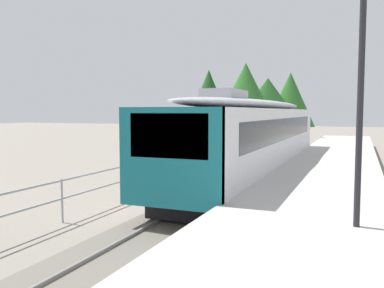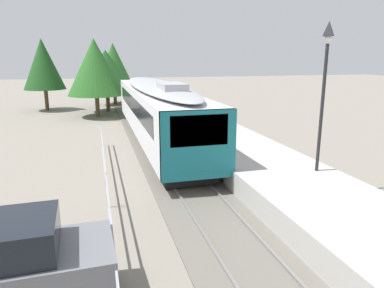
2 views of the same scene
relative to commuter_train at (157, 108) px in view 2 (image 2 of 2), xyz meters
name	(u,v)px [view 2 (image 2 of 2)]	position (x,y,z in m)	size (l,w,h in m)	color
ground_plane	(115,196)	(-3.00, -8.03, -2.14)	(160.00, 160.00, 0.00)	gray
track_rails	(192,187)	(0.00, -8.03, -2.11)	(3.20, 60.00, 0.14)	#6B665B
commuter_train	(157,108)	(0.00, 0.00, 0.00)	(2.82, 18.25, 3.74)	silver
station_platform	(267,171)	(3.25, -8.03, -1.69)	(3.90, 60.00, 0.90)	#B7B5AD
platform_lamp_mid_platform	(325,70)	(4.38, -9.75, 2.48)	(0.34, 0.34, 5.35)	#232328
tree_behind_carpark	(95,67)	(-3.36, 10.99, 2.10)	(4.81, 4.81, 6.62)	brown
tree_behind_station_far	(114,66)	(-1.41, 18.88, 2.02)	(4.30, 4.30, 6.55)	brown
tree_distant_left	(106,70)	(-2.36, 13.90, 1.81)	(5.17, 5.17, 5.73)	brown
tree_distant_centre	(43,64)	(-8.12, 16.33, 2.27)	(3.88, 3.88, 6.80)	brown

